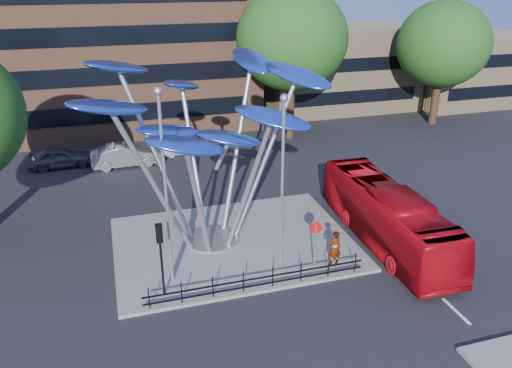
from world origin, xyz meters
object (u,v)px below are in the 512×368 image
object	(u,v)px
no_entry_sign_island	(315,237)
parked_car_mid	(126,155)
tree_far	(443,44)
street_lamp_right	(283,170)
parked_car_right	(185,145)
tree_right	(292,39)
pedestrian	(335,248)
leaf_sculpture	(205,113)
traffic_light_island	(160,245)
red_bus	(386,215)
parked_car_left	(60,157)
street_lamp_left	(164,173)

from	to	relation	value
no_entry_sign_island	parked_car_mid	xyz separation A→B (m)	(-7.58, 16.60, -1.00)
tree_far	street_lamp_right	size ratio (longest dim) A/B	1.30
parked_car_mid	street_lamp_right	bearing A→B (deg)	-162.22
parked_car_right	tree_right	bearing A→B (deg)	-85.96
street_lamp_right	pedestrian	size ratio (longest dim) A/B	4.56
tree_far	parked_car_mid	xyz separation A→B (m)	(-27.58, -2.89, -6.29)
leaf_sculpture	traffic_light_island	xyz separation A→B (m)	(-2.93, -4.18, -4.26)
parked_car_right	red_bus	bearing A→B (deg)	-159.50
no_entry_sign_island	parked_car_left	xyz separation A→B (m)	(-12.12, 17.75, -1.07)
pedestrian	leaf_sculpture	bearing A→B (deg)	-46.41
parked_car_mid	parked_car_right	distance (m)	4.77
street_lamp_left	no_entry_sign_island	size ratio (longest dim) A/B	3.59
no_entry_sign_island	red_bus	size ratio (longest dim) A/B	0.23
parked_car_mid	tree_far	bearing A→B (deg)	-86.91
pedestrian	traffic_light_island	bearing A→B (deg)	-6.90
tree_far	traffic_light_island	size ratio (longest dim) A/B	3.16
tree_far	red_bus	size ratio (longest dim) A/B	1.00
tree_right	street_lamp_left	bearing A→B (deg)	-124.05
leaf_sculpture	parked_car_left	distance (m)	16.94
pedestrian	parked_car_left	world-z (taller)	pedestrian
no_entry_sign_island	parked_car_right	bearing A→B (deg)	99.62
leaf_sculpture	parked_car_mid	size ratio (longest dim) A/B	2.56
street_lamp_left	parked_car_mid	xyz separation A→B (m)	(-1.08, 15.61, -4.54)
tree_right	red_bus	bearing A→B (deg)	-94.46
leaf_sculpture	parked_car_right	distance (m)	15.35
pedestrian	parked_car_left	bearing A→B (deg)	-60.44
tree_right	parked_car_right	distance (m)	11.79
tree_far	traffic_light_island	distance (m)	33.61
street_lamp_right	leaf_sculpture	bearing A→B (deg)	124.91
tree_far	parked_car_mid	size ratio (longest dim) A/B	2.18
parked_car_left	parked_car_mid	size ratio (longest dim) A/B	0.88
parked_car_left	red_bus	bearing A→B (deg)	-137.79
red_bus	parked_car_right	world-z (taller)	red_bus
red_bus	parked_car_left	world-z (taller)	red_bus
tree_far	pedestrian	distance (m)	27.89
leaf_sculpture	street_lamp_left	world-z (taller)	leaf_sculpture
red_bus	pedestrian	size ratio (longest dim) A/B	5.94
parked_car_mid	parked_car_left	bearing A→B (deg)	72.93
tree_right	street_lamp_left	world-z (taller)	tree_right
traffic_light_island	parked_car_right	bearing A→B (deg)	77.81
leaf_sculpture	red_bus	world-z (taller)	leaf_sculpture
street_lamp_left	red_bus	bearing A→B (deg)	2.90
street_lamp_right	traffic_light_island	world-z (taller)	street_lamp_right
tree_far	parked_car_right	xyz separation A→B (m)	(-23.08, -1.33, -6.47)
street_lamp_left	traffic_light_island	xyz separation A→B (m)	(-0.50, -1.00, -2.74)
red_bus	parked_car_mid	distance (m)	19.37
no_entry_sign_island	parked_car_mid	size ratio (longest dim) A/B	0.49
pedestrian	parked_car_right	distance (m)	18.63
street_lamp_right	red_bus	world-z (taller)	street_lamp_right
pedestrian	parked_car_mid	size ratio (longest dim) A/B	0.37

